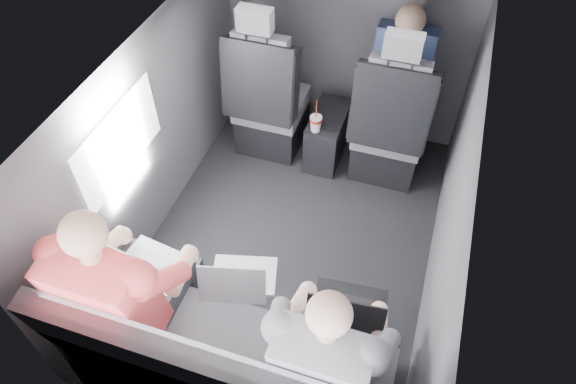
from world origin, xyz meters
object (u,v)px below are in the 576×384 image
(front_seat_right, at_px, (389,131))
(passenger_rear_left, at_px, (128,286))
(rear_bench, at_px, (225,367))
(center_console, at_px, (327,136))
(laptop_silver, at_px, (240,279))
(laptop_white, at_px, (146,268))
(laptop_black, at_px, (348,311))
(front_seat_left, at_px, (269,106))
(passenger_front_right, at_px, (401,69))
(passenger_rear_right, at_px, (329,350))
(soda_cup, at_px, (316,123))

(front_seat_right, distance_m, passenger_rear_left, 2.06)
(rear_bench, bearing_deg, center_console, 90.00)
(laptop_silver, relative_size, passenger_rear_left, 0.28)
(laptop_white, relative_size, laptop_black, 1.00)
(front_seat_left, height_order, rear_bench, front_seat_left)
(front_seat_right, height_order, laptop_white, front_seat_right)
(laptop_white, bearing_deg, laptop_silver, 11.25)
(rear_bench, relative_size, passenger_front_right, 2.06)
(rear_bench, distance_m, passenger_front_right, 2.25)
(front_seat_right, bearing_deg, center_console, 174.93)
(passenger_rear_right, bearing_deg, laptop_black, 80.56)
(soda_cup, xyz_separation_m, laptop_white, (-0.44, -1.53, 0.17))
(passenger_rear_right, bearing_deg, center_console, 104.76)
(laptop_white, relative_size, laptop_silver, 1.01)
(laptop_silver, xyz_separation_m, laptop_black, (0.55, -0.01, 0.00))
(laptop_silver, bearing_deg, passenger_rear_left, -155.40)
(laptop_white, xyz_separation_m, passenger_front_right, (0.92, 1.94, 0.11))
(laptop_silver, relative_size, passenger_rear_right, 0.30)
(front_seat_left, xyz_separation_m, passenger_rear_left, (-0.06, -1.81, 0.25))
(rear_bench, height_order, passenger_rear_left, passenger_rear_left)
(front_seat_right, bearing_deg, laptop_white, -119.21)
(soda_cup, bearing_deg, front_seat_right, 16.65)
(rear_bench, xyz_separation_m, soda_cup, (-0.05, 1.75, 0.16))
(laptop_silver, relative_size, laptop_black, 0.99)
(soda_cup, xyz_separation_m, laptop_black, (0.57, -1.45, 0.17))
(front_seat_left, bearing_deg, center_console, 5.07)
(front_seat_left, xyz_separation_m, passenger_front_right, (0.88, 0.26, 0.35))
(soda_cup, distance_m, passenger_front_right, 0.69)
(passenger_rear_left, bearing_deg, front_seat_left, 88.14)
(front_seat_left, height_order, passenger_rear_left, passenger_rear_left)
(front_seat_right, bearing_deg, rear_bench, -103.31)
(center_console, bearing_deg, laptop_black, -72.29)
(front_seat_left, relative_size, laptop_white, 3.41)
(laptop_black, bearing_deg, soda_cup, 111.44)
(rear_bench, height_order, passenger_front_right, passenger_front_right)
(front_seat_left, bearing_deg, passenger_rear_right, -62.60)
(front_seat_right, xyz_separation_m, passenger_rear_left, (-0.96, -1.81, 0.25))
(laptop_black, bearing_deg, laptop_silver, 179.13)
(soda_cup, bearing_deg, passenger_rear_right, -72.20)
(center_console, height_order, rear_bench, rear_bench)
(front_seat_left, distance_m, front_seat_right, 0.90)
(laptop_white, distance_m, laptop_black, 1.01)
(front_seat_left, height_order, laptop_black, front_seat_left)
(soda_cup, relative_size, passenger_rear_right, 0.21)
(front_seat_left, distance_m, laptop_black, 1.88)
(laptop_black, bearing_deg, passenger_rear_right, -99.44)
(rear_bench, height_order, laptop_silver, rear_bench)
(passenger_rear_left, bearing_deg, rear_bench, -10.49)
(laptop_black, distance_m, passenger_front_right, 1.86)
(front_seat_right, xyz_separation_m, rear_bench, (-0.45, -1.90, -0.09))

